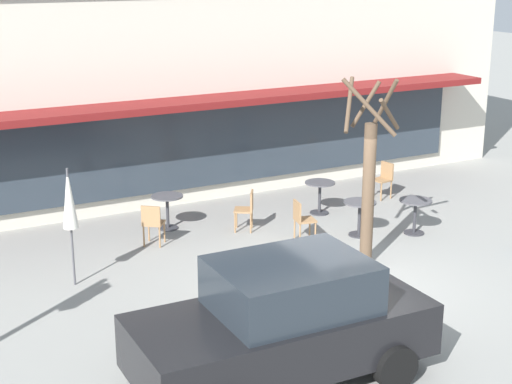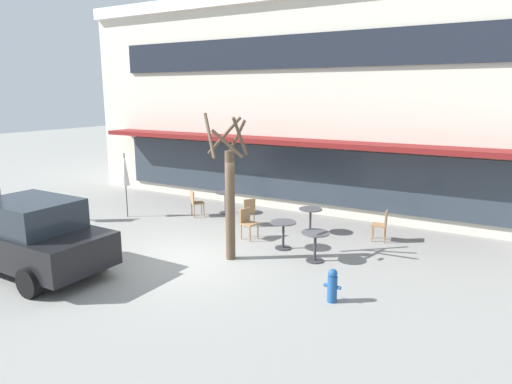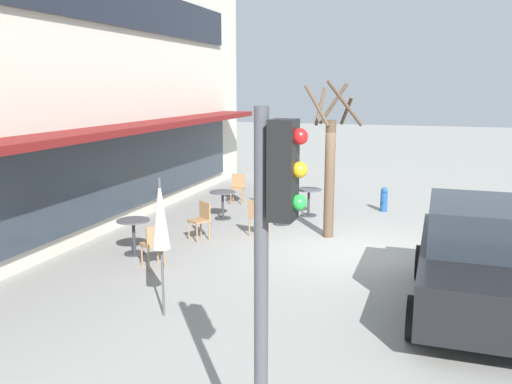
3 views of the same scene
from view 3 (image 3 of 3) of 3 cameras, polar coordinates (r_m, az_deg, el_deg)
The scene contains 14 objects.
ground_plane at distance 12.03m, azimuth 10.28°, elevation -6.25°, with size 80.00×80.00×0.00m, color gray.
cafe_table_near_wall at distance 11.86m, azimuth -12.75°, elevation -4.01°, with size 0.70×0.70×0.76m.
cafe_table_streetside at distance 14.08m, azimuth 2.75°, elevation -1.36°, with size 0.70×0.70×0.76m.
cafe_table_by_tree at distance 14.66m, azimuth -3.53°, elevation -0.87°, with size 0.70×0.70×0.76m.
cafe_table_mid_patio at distance 15.04m, azimuth 5.57°, elevation -0.59°, with size 0.70×0.70×0.76m.
patio_umbrella_green_folded at distance 8.35m, azimuth -10.02°, elevation -2.39°, with size 0.28×0.28×2.20m.
cafe_chair_0 at distance 16.67m, azimuth -1.93°, elevation 0.64°, with size 0.46×0.46×0.89m.
cafe_chair_1 at distance 10.89m, azimuth -10.67°, elevation -5.23°, with size 0.56×0.56×0.89m.
cafe_chair_2 at distance 12.95m, azimuth 0.16°, elevation -2.41°, with size 0.47×0.47×0.89m.
cafe_chair_3 at distance 12.72m, azimuth -5.77°, elevation -2.71°, with size 0.55×0.55×0.89m.
parked_sedan at distance 9.28m, azimuth 22.52°, elevation -6.51°, with size 4.23×2.07×1.76m.
street_tree at distance 12.78m, azimuth 7.80°, elevation 2.70°, with size 1.26×1.38×3.69m.
traffic_light_pole at distance 4.42m, azimuth 1.77°, elevation -5.41°, with size 0.26×0.44×3.40m.
fire_hydrant at distance 15.96m, azimuth 13.32°, elevation -0.75°, with size 0.36×0.20×0.71m.
Camera 3 is at (-11.40, -1.45, 3.55)m, focal length 38.00 mm.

